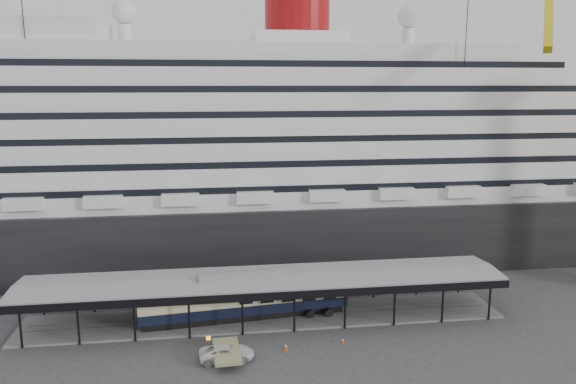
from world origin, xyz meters
The scene contains 8 objects.
ground centered at (0.00, 0.00, 0.00)m, with size 200.00×200.00×0.00m, color #333335.
cruise_ship centered at (0.05, 32.00, 18.35)m, with size 130.00×30.00×43.90m.
platform_canopy centered at (0.00, 5.00, 2.36)m, with size 56.00×9.18×5.30m.
port_truck centered at (-4.83, -4.69, 0.76)m, with size 2.53×5.49×1.53m, color silver.
pullman_carriage centered at (-2.31, 5.00, 2.88)m, with size 24.59×5.80×23.95m.
traffic_cone_left centered at (-4.62, -3.27, 0.41)m, with size 0.52×0.52×0.82m.
traffic_cone_mid centered at (1.32, -3.41, 0.38)m, with size 0.40×0.40×0.76m.
traffic_cone_right centered at (7.56, -2.82, 0.33)m, with size 0.38×0.38×0.67m.
Camera 1 is at (-6.05, -57.08, 27.28)m, focal length 35.00 mm.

